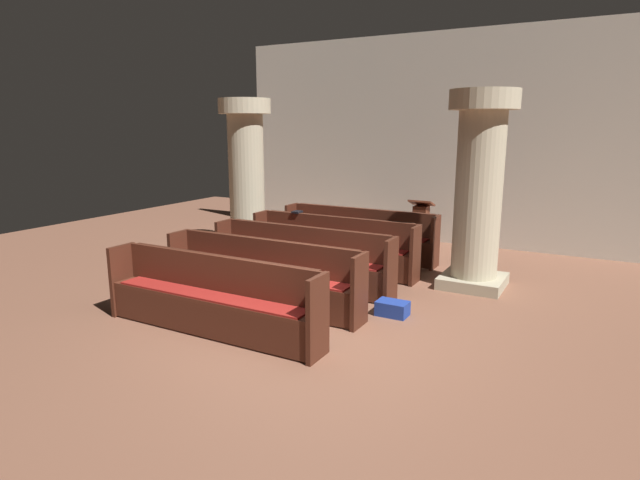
{
  "coord_description": "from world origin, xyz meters",
  "views": [
    {
      "loc": [
        3.09,
        -5.3,
        2.54
      ],
      "look_at": [
        -0.88,
        1.88,
        0.75
      ],
      "focal_mm": 29.28,
      "sensor_mm": 36.0,
      "label": 1
    }
  ],
  "objects_px": {
    "pew_row_1": "(333,243)",
    "pew_row_2": "(301,256)",
    "pew_row_4": "(211,294)",
    "kneeler_box_blue": "(392,308)",
    "pew_row_3": "(262,273)",
    "pillar_aisle_side": "(479,187)",
    "pillar_far_side": "(246,173)",
    "lectern": "(420,230)",
    "hymn_book": "(297,212)",
    "pew_row_0": "(359,232)"
  },
  "relations": [
    {
      "from": "pew_row_3",
      "to": "pillar_far_side",
      "type": "relative_size",
      "value": 1.01
    },
    {
      "from": "pew_row_4",
      "to": "kneeler_box_blue",
      "type": "xyz_separation_m",
      "value": [
        1.76,
        1.67,
        -0.41
      ]
    },
    {
      "from": "pew_row_4",
      "to": "pillar_aisle_side",
      "type": "distance_m",
      "value": 4.44
    },
    {
      "from": "pew_row_0",
      "to": "pew_row_3",
      "type": "relative_size",
      "value": 1.0
    },
    {
      "from": "hymn_book",
      "to": "pew_row_4",
      "type": "bearing_deg",
      "value": -76.12
    },
    {
      "from": "pew_row_2",
      "to": "hymn_book",
      "type": "bearing_deg",
      "value": 123.74
    },
    {
      "from": "pew_row_4",
      "to": "lectern",
      "type": "distance_m",
      "value": 5.58
    },
    {
      "from": "pew_row_3",
      "to": "pillar_far_side",
      "type": "height_order",
      "value": "pillar_far_side"
    },
    {
      "from": "pew_row_1",
      "to": "pew_row_2",
      "type": "relative_size",
      "value": 1.0
    },
    {
      "from": "pew_row_2",
      "to": "pillar_aisle_side",
      "type": "bearing_deg",
      "value": 29.6
    },
    {
      "from": "pew_row_2",
      "to": "lectern",
      "type": "height_order",
      "value": "lectern"
    },
    {
      "from": "pew_row_2",
      "to": "kneeler_box_blue",
      "type": "height_order",
      "value": "pew_row_2"
    },
    {
      "from": "pillar_far_side",
      "to": "lectern",
      "type": "distance_m",
      "value": 3.78
    },
    {
      "from": "pew_row_1",
      "to": "pew_row_4",
      "type": "height_order",
      "value": "same"
    },
    {
      "from": "pew_row_2",
      "to": "pew_row_3",
      "type": "relative_size",
      "value": 1.0
    },
    {
      "from": "pew_row_4",
      "to": "kneeler_box_blue",
      "type": "height_order",
      "value": "pew_row_4"
    },
    {
      "from": "pillar_aisle_side",
      "to": "pillar_far_side",
      "type": "xyz_separation_m",
      "value": [
        -4.78,
        0.39,
        0.0
      ]
    },
    {
      "from": "kneeler_box_blue",
      "to": "pillar_far_side",
      "type": "bearing_deg",
      "value": 151.13
    },
    {
      "from": "pew_row_2",
      "to": "hymn_book",
      "type": "distance_m",
      "value": 1.61
    },
    {
      "from": "pew_row_0",
      "to": "kneeler_box_blue",
      "type": "distance_m",
      "value": 3.25
    },
    {
      "from": "pew_row_1",
      "to": "pillar_far_side",
      "type": "bearing_deg",
      "value": 164.23
    },
    {
      "from": "lectern",
      "to": "pillar_aisle_side",
      "type": "bearing_deg",
      "value": -51.79
    },
    {
      "from": "pew_row_0",
      "to": "hymn_book",
      "type": "bearing_deg",
      "value": -133.55
    },
    {
      "from": "pew_row_1",
      "to": "pillar_far_side",
      "type": "xyz_separation_m",
      "value": [
        -2.36,
        0.67,
        1.1
      ]
    },
    {
      "from": "pew_row_1",
      "to": "pew_row_2",
      "type": "height_order",
      "value": "same"
    },
    {
      "from": "pew_row_3",
      "to": "kneeler_box_blue",
      "type": "height_order",
      "value": "pew_row_3"
    },
    {
      "from": "kneeler_box_blue",
      "to": "pew_row_3",
      "type": "bearing_deg",
      "value": -161.79
    },
    {
      "from": "pew_row_3",
      "to": "pillar_far_side",
      "type": "xyz_separation_m",
      "value": [
        -2.36,
        2.85,
        1.1
      ]
    },
    {
      "from": "pew_row_3",
      "to": "pillar_aisle_side",
      "type": "bearing_deg",
      "value": 45.59
    },
    {
      "from": "pew_row_0",
      "to": "pew_row_1",
      "type": "relative_size",
      "value": 1.0
    },
    {
      "from": "pew_row_3",
      "to": "pew_row_0",
      "type": "bearing_deg",
      "value": 90.0
    },
    {
      "from": "pillar_aisle_side",
      "to": "pew_row_4",
      "type": "bearing_deg",
      "value": -124.16
    },
    {
      "from": "hymn_book",
      "to": "pew_row_1",
      "type": "bearing_deg",
      "value": -12.55
    },
    {
      "from": "pew_row_0",
      "to": "pillar_far_side",
      "type": "distance_m",
      "value": 2.64
    },
    {
      "from": "pew_row_1",
      "to": "pew_row_4",
      "type": "bearing_deg",
      "value": -90.0
    },
    {
      "from": "lectern",
      "to": "kneeler_box_blue",
      "type": "bearing_deg",
      "value": -77.02
    },
    {
      "from": "pew_row_1",
      "to": "lectern",
      "type": "distance_m",
      "value": 2.4
    },
    {
      "from": "pew_row_4",
      "to": "pillar_aisle_side",
      "type": "relative_size",
      "value": 1.01
    },
    {
      "from": "hymn_book",
      "to": "lectern",
      "type": "bearing_deg",
      "value": 49.67
    },
    {
      "from": "pew_row_0",
      "to": "pew_row_3",
      "type": "xyz_separation_m",
      "value": [
        0.0,
        -3.28,
        0.0
      ]
    },
    {
      "from": "pillar_far_side",
      "to": "kneeler_box_blue",
      "type": "distance_m",
      "value": 4.95
    },
    {
      "from": "pew_row_0",
      "to": "pew_row_3",
      "type": "distance_m",
      "value": 3.28
    },
    {
      "from": "pew_row_2",
      "to": "hymn_book",
      "type": "xyz_separation_m",
      "value": [
        -0.86,
        1.28,
        0.47
      ]
    },
    {
      "from": "pillar_far_side",
      "to": "pew_row_1",
      "type": "bearing_deg",
      "value": -15.77
    },
    {
      "from": "pew_row_4",
      "to": "lectern",
      "type": "height_order",
      "value": "lectern"
    },
    {
      "from": "pew_row_3",
      "to": "pillar_far_side",
      "type": "distance_m",
      "value": 3.86
    },
    {
      "from": "pew_row_0",
      "to": "pillar_aisle_side",
      "type": "distance_m",
      "value": 2.77
    },
    {
      "from": "pillar_aisle_side",
      "to": "hymn_book",
      "type": "relative_size",
      "value": 16.19
    },
    {
      "from": "pew_row_1",
      "to": "lectern",
      "type": "xyz_separation_m",
      "value": [
        0.88,
        2.23,
        -0.06
      ]
    },
    {
      "from": "pew_row_1",
      "to": "pew_row_2",
      "type": "distance_m",
      "value": 1.09
    }
  ]
}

